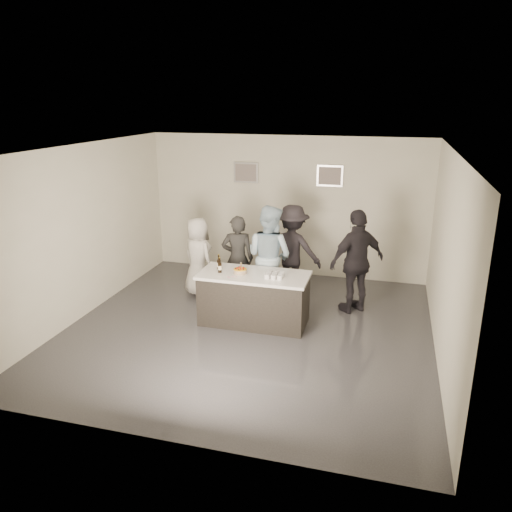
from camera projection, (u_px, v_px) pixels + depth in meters
name	position (u px, v px, depth m)	size (l,w,h in m)	color
floor	(248.00, 329.00, 8.42)	(6.00, 6.00, 0.00)	#3D3D42
ceiling	(247.00, 149.00, 7.51)	(6.00, 6.00, 0.00)	white
wall_back	(287.00, 206.00, 10.72)	(6.00, 0.04, 3.00)	silver
wall_front	(167.00, 322.00, 5.21)	(6.00, 0.04, 3.00)	silver
wall_left	(83.00, 232.00, 8.72)	(0.04, 6.00, 3.00)	silver
wall_right	(447.00, 260.00, 7.21)	(0.04, 6.00, 3.00)	silver
picture_left	(246.00, 172.00, 10.71)	(0.54, 0.04, 0.44)	#B2B2B7
picture_right	(330.00, 176.00, 10.26)	(0.54, 0.04, 0.44)	#B2B2B7
bar_counter	(254.00, 299.00, 8.55)	(1.86, 0.86, 0.90)	white
cake	(240.00, 271.00, 8.43)	(0.22, 0.22, 0.07)	yellow
beer_bottle_a	(219.00, 262.00, 8.60)	(0.07, 0.07, 0.26)	black
beer_bottle_b	(220.00, 265.00, 8.44)	(0.07, 0.07, 0.26)	black
tumbler_cluster	(275.00, 275.00, 8.24)	(0.30, 0.30, 0.08)	#C79612
candles	(229.00, 277.00, 8.27)	(0.24, 0.08, 0.01)	pink
person_main_black	(238.00, 259.00, 9.42)	(0.61, 0.40, 1.67)	#262626
person_main_blue	(269.00, 256.00, 9.18)	(0.93, 0.72, 1.91)	silver
person_guest_left	(198.00, 257.00, 9.71)	(0.76, 0.49, 1.55)	silver
person_guest_right	(357.00, 262.00, 8.89)	(1.11, 0.46, 1.89)	black
person_guest_back	(292.00, 250.00, 9.76)	(1.15, 0.66, 1.78)	#252228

